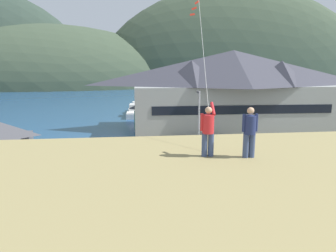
{
  "coord_description": "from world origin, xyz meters",
  "views": [
    {
      "loc": [
        -3.2,
        -19.65,
        9.04
      ],
      "look_at": [
        0.01,
        9.0,
        3.23
      ],
      "focal_mm": 33.25,
      "sensor_mm": 36.0,
      "label": 1
    }
  ],
  "objects_px": {
    "harbor_lodge": "(233,88)",
    "parked_car_corner_spot": "(211,152)",
    "moored_boat_wharfside": "(137,109)",
    "moored_boat_outer_mooring": "(175,112)",
    "parked_car_back_row_left": "(94,155)",
    "wharf_dock": "(156,114)",
    "storage_shed_waterside": "(153,111)",
    "parked_car_front_row_end": "(301,171)",
    "moored_boat_inner_slip": "(135,112)",
    "parked_car_mid_row_center": "(242,180)",
    "parked_car_mid_row_far": "(319,152)",
    "parking_light_pole": "(199,117)",
    "person_companion": "(250,131)",
    "parked_car_back_row_right": "(132,187)",
    "person_kite_flyer": "(208,129)"
  },
  "relations": [
    {
      "from": "parked_car_mid_row_center",
      "to": "parked_car_mid_row_far",
      "type": "bearing_deg",
      "value": 31.99
    },
    {
      "from": "moored_boat_wharfside",
      "to": "parked_car_mid_row_far",
      "type": "bearing_deg",
      "value": -62.7
    },
    {
      "from": "storage_shed_waterside",
      "to": "parked_car_corner_spot",
      "type": "xyz_separation_m",
      "value": [
        4.25,
        -17.59,
        -1.19
      ]
    },
    {
      "from": "moored_boat_outer_mooring",
      "to": "parking_light_pole",
      "type": "xyz_separation_m",
      "value": [
        -0.69,
        -23.34,
        3.02
      ]
    },
    {
      "from": "person_companion",
      "to": "moored_boat_wharfside",
      "type": "bearing_deg",
      "value": 94.0
    },
    {
      "from": "parked_car_corner_spot",
      "to": "person_companion",
      "type": "relative_size",
      "value": 2.44
    },
    {
      "from": "storage_shed_waterside",
      "to": "parked_car_front_row_end",
      "type": "height_order",
      "value": "storage_shed_waterside"
    },
    {
      "from": "moored_boat_wharfside",
      "to": "parked_car_corner_spot",
      "type": "xyz_separation_m",
      "value": [
        6.42,
        -30.22,
        0.34
      ]
    },
    {
      "from": "harbor_lodge",
      "to": "person_companion",
      "type": "relative_size",
      "value": 16.61
    },
    {
      "from": "parked_car_back_row_left",
      "to": "moored_boat_outer_mooring",
      "type": "bearing_deg",
      "value": 67.79
    },
    {
      "from": "parked_car_mid_row_far",
      "to": "parked_car_back_row_left",
      "type": "bearing_deg",
      "value": 175.75
    },
    {
      "from": "parked_car_mid_row_center",
      "to": "parked_car_back_row_left",
      "type": "relative_size",
      "value": 0.99
    },
    {
      "from": "parked_car_mid_row_far",
      "to": "parked_car_corner_spot",
      "type": "distance_m",
      "value": 9.91
    },
    {
      "from": "wharf_dock",
      "to": "person_kite_flyer",
      "type": "relative_size",
      "value": 6.14
    },
    {
      "from": "wharf_dock",
      "to": "parked_car_back_row_right",
      "type": "height_order",
      "value": "parked_car_back_row_right"
    },
    {
      "from": "parked_car_back_row_right",
      "to": "parked_car_front_row_end",
      "type": "distance_m",
      "value": 12.77
    },
    {
      "from": "parked_car_corner_spot",
      "to": "person_companion",
      "type": "distance_m",
      "value": 18.24
    },
    {
      "from": "parked_car_mid_row_far",
      "to": "person_kite_flyer",
      "type": "bearing_deg",
      "value": -132.79
    },
    {
      "from": "person_kite_flyer",
      "to": "person_companion",
      "type": "xyz_separation_m",
      "value": [
        1.37,
        -0.29,
        -0.02
      ]
    },
    {
      "from": "parked_car_front_row_end",
      "to": "moored_boat_inner_slip",
      "type": "bearing_deg",
      "value": 110.05
    },
    {
      "from": "moored_boat_wharfside",
      "to": "moored_boat_outer_mooring",
      "type": "xyz_separation_m",
      "value": [
        6.6,
        -3.62,
        0.0
      ]
    },
    {
      "from": "parked_car_back_row_left",
      "to": "wharf_dock",
      "type": "bearing_deg",
      "value": 74.33
    },
    {
      "from": "moored_boat_inner_slip",
      "to": "parked_car_back_row_left",
      "type": "xyz_separation_m",
      "value": [
        -3.86,
        -27.02,
        0.34
      ]
    },
    {
      "from": "parked_car_mid_row_far",
      "to": "parked_car_mid_row_center",
      "type": "height_order",
      "value": "same"
    },
    {
      "from": "harbor_lodge",
      "to": "person_kite_flyer",
      "type": "xyz_separation_m",
      "value": [
        -11.24,
        -31.89,
        1.07
      ]
    },
    {
      "from": "parked_car_mid_row_far",
      "to": "parked_car_corner_spot",
      "type": "relative_size",
      "value": 1.02
    },
    {
      "from": "moored_boat_inner_slip",
      "to": "parked_car_mid_row_center",
      "type": "xyz_separation_m",
      "value": [
        7.09,
        -34.44,
        0.34
      ]
    },
    {
      "from": "wharf_dock",
      "to": "parked_car_back_row_right",
      "type": "bearing_deg",
      "value": -96.91
    },
    {
      "from": "moored_boat_outer_mooring",
      "to": "parked_car_corner_spot",
      "type": "xyz_separation_m",
      "value": [
        -0.18,
        -26.61,
        0.34
      ]
    },
    {
      "from": "wharf_dock",
      "to": "parking_light_pole",
      "type": "relative_size",
      "value": 1.83
    },
    {
      "from": "person_kite_flyer",
      "to": "moored_boat_inner_slip",
      "type": "bearing_deg",
      "value": 92.9
    },
    {
      "from": "parked_car_back_row_right",
      "to": "parked_car_front_row_end",
      "type": "relative_size",
      "value": 1.0
    },
    {
      "from": "moored_boat_wharfside",
      "to": "parked_car_corner_spot",
      "type": "distance_m",
      "value": 30.9
    },
    {
      "from": "moored_boat_inner_slip",
      "to": "parked_car_mid_row_far",
      "type": "relative_size",
      "value": 1.92
    },
    {
      "from": "wharf_dock",
      "to": "parked_car_back_row_left",
      "type": "xyz_separation_m",
      "value": [
        -7.55,
        -26.91,
        0.71
      ]
    },
    {
      "from": "harbor_lodge",
      "to": "parked_car_corner_spot",
      "type": "xyz_separation_m",
      "value": [
        -6.75,
        -15.16,
        -4.68
      ]
    },
    {
      "from": "moored_boat_outer_mooring",
      "to": "person_companion",
      "type": "distance_m",
      "value": 44.18
    },
    {
      "from": "storage_shed_waterside",
      "to": "person_companion",
      "type": "bearing_deg",
      "value": -88.14
    },
    {
      "from": "moored_boat_inner_slip",
      "to": "person_kite_flyer",
      "type": "relative_size",
      "value": 4.5
    },
    {
      "from": "parked_car_mid_row_center",
      "to": "moored_boat_inner_slip",
      "type": "bearing_deg",
      "value": 101.63
    },
    {
      "from": "person_kite_flyer",
      "to": "parked_car_back_row_right",
      "type": "bearing_deg",
      "value": 106.91
    },
    {
      "from": "wharf_dock",
      "to": "parked_car_back_row_right",
      "type": "xyz_separation_m",
      "value": [
        -4.22,
        -34.81,
        0.71
      ]
    },
    {
      "from": "parked_car_back_row_left",
      "to": "person_kite_flyer",
      "type": "relative_size",
      "value": 2.32
    },
    {
      "from": "parked_car_back_row_right",
      "to": "person_companion",
      "type": "bearing_deg",
      "value": -66.21
    },
    {
      "from": "parked_car_corner_spot",
      "to": "parked_car_front_row_end",
      "type": "bearing_deg",
      "value": -47.86
    },
    {
      "from": "person_companion",
      "to": "parked_car_back_row_left",
      "type": "bearing_deg",
      "value": 113.36
    },
    {
      "from": "moored_boat_inner_slip",
      "to": "parked_car_corner_spot",
      "type": "xyz_separation_m",
      "value": [
        6.72,
        -27.27,
        0.34
      ]
    },
    {
      "from": "parked_car_corner_spot",
      "to": "parking_light_pole",
      "type": "height_order",
      "value": "parking_light_pole"
    },
    {
      "from": "parked_car_mid_row_far",
      "to": "parked_car_mid_row_center",
      "type": "relative_size",
      "value": 1.02
    },
    {
      "from": "moored_boat_wharfside",
      "to": "parking_light_pole",
      "type": "relative_size",
      "value": 1.09
    }
  ]
}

